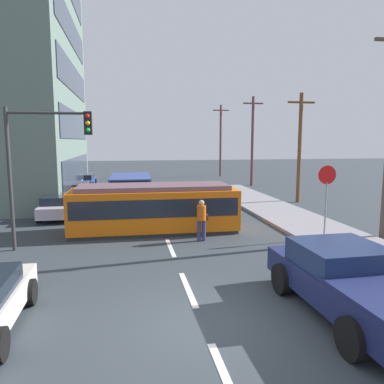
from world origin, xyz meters
name	(u,v)px	position (x,y,z in m)	size (l,w,h in m)	color
ground_plane	(160,224)	(0.00, 10.00, 0.00)	(120.00, 120.00, 0.00)	#343B41
sidewalk_curb_right	(335,238)	(6.80, 6.00, 0.07)	(3.20, 36.00, 0.14)	gray
lane_stripe_0	(228,383)	(0.00, -2.00, 0.01)	(0.16, 2.40, 0.01)	silver
lane_stripe_1	(188,289)	(0.00, 2.00, 0.01)	(0.16, 2.40, 0.01)	silver
lane_stripe_2	(170,247)	(0.00, 6.00, 0.01)	(0.16, 2.40, 0.01)	silver
lane_stripe_3	(153,207)	(0.00, 14.74, 0.01)	(0.16, 2.40, 0.01)	silver
lane_stripe_4	(147,193)	(0.00, 20.74, 0.01)	(0.16, 2.40, 0.01)	silver
streetcar_tram	(154,207)	(-0.39, 8.74, 1.08)	(7.29, 2.60, 2.09)	orange
city_bus	(131,187)	(-1.31, 16.77, 1.01)	(2.66, 5.18, 1.77)	#334385
pedestrian_crossing	(202,218)	(1.36, 6.72, 0.94)	(0.45, 0.36, 1.67)	#323458
pickup_truck_parked	(351,282)	(3.41, -0.18, 0.80)	(2.34, 5.03, 1.55)	#1A214F
parked_sedan_mid	(61,205)	(-5.01, 12.70, 0.62)	(1.98, 4.16, 1.19)	silver
parked_sedan_far	(77,191)	(-4.90, 18.38, 0.62)	(2.00, 4.57, 1.19)	maroon
parked_sedan_furthest	(84,180)	(-5.20, 25.36, 0.62)	(1.97, 4.33, 1.19)	navy
stop_sign	(327,186)	(6.40, 6.16, 2.19)	(0.76, 0.07, 2.88)	gray
traffic_light_mast	(42,151)	(-4.53, 6.67, 3.64)	(3.00, 0.33, 5.19)	#333333
utility_pole_mid	(300,146)	(9.52, 14.96, 3.69)	(1.80, 0.24, 7.04)	brown
utility_pole_far	(252,140)	(9.58, 24.25, 4.12)	(1.80, 0.24, 7.88)	brown
utility_pole_distant	(221,139)	(9.07, 33.50, 4.19)	(1.80, 0.24, 8.02)	brown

